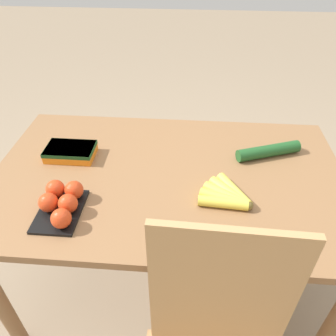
{
  "coord_description": "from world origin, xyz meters",
  "views": [
    {
      "loc": [
        -0.08,
        0.98,
        1.53
      ],
      "look_at": [
        0.0,
        0.0,
        0.76
      ],
      "focal_mm": 35.0,
      "sensor_mm": 36.0,
      "label": 1
    }
  ],
  "objects": [
    {
      "name": "carrot_bag",
      "position": [
        0.41,
        -0.08,
        0.76
      ],
      "size": [
        0.2,
        0.12,
        0.05
      ],
      "color": "orange",
      "rests_on": "dining_table"
    },
    {
      "name": "banana_bunch",
      "position": [
        -0.22,
        0.13,
        0.75
      ],
      "size": [
        0.19,
        0.17,
        0.04
      ],
      "color": "brown",
      "rests_on": "dining_table"
    },
    {
      "name": "cucumber_near",
      "position": [
        -0.4,
        -0.15,
        0.76
      ],
      "size": [
        0.27,
        0.14,
        0.05
      ],
      "color": "#1E5123",
      "rests_on": "dining_table"
    },
    {
      "name": "tomato_pack",
      "position": [
        0.34,
        0.22,
        0.77
      ],
      "size": [
        0.14,
        0.21,
        0.07
      ],
      "color": "black",
      "rests_on": "dining_table"
    },
    {
      "name": "ground_plane",
      "position": [
        0.0,
        0.0,
        0.0
      ],
      "size": [
        12.0,
        12.0,
        0.0
      ],
      "primitive_type": "plane",
      "color": "gray"
    },
    {
      "name": "dining_table",
      "position": [
        0.0,
        0.0,
        0.63
      ],
      "size": [
        1.37,
        0.84,
        0.73
      ],
      "color": "olive",
      "rests_on": "ground_plane"
    }
  ]
}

